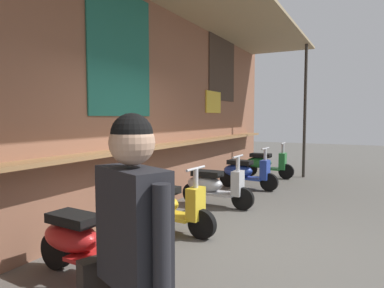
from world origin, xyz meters
TOP-DOWN VIEW (x-y plane):
  - ground_plane at (0.00, 0.00)m, footprint 37.34×37.34m
  - market_stall_facade at (0.00, 1.91)m, footprint 13.34×2.11m
  - scooter_red at (-1.62, 1.08)m, footprint 0.49×1.40m
  - scooter_yellow at (0.00, 1.08)m, footprint 0.48×1.40m
  - scooter_silver at (1.62, 1.08)m, footprint 0.46×1.40m
  - scooter_blue at (3.41, 1.08)m, footprint 0.47×1.40m
  - scooter_green at (5.09, 1.08)m, footprint 0.46×1.40m
  - shopper_with_handbag at (-2.80, -0.46)m, footprint 0.41×0.66m

SIDE VIEW (x-z plane):
  - ground_plane at x=0.00m, z-range 0.00..0.00m
  - scooter_red at x=-1.62m, z-range -0.10..0.87m
  - scooter_yellow at x=0.00m, z-range -0.10..0.87m
  - scooter_silver at x=1.62m, z-range -0.10..0.87m
  - scooter_blue at x=3.41m, z-range -0.10..0.87m
  - scooter_green at x=5.09m, z-range -0.10..0.87m
  - shopper_with_handbag at x=-2.80m, z-range 0.18..1.84m
  - market_stall_facade at x=0.00m, z-range 0.17..3.96m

